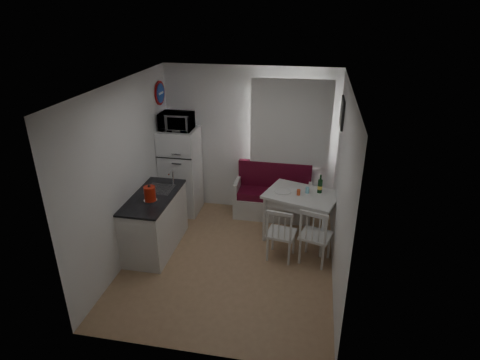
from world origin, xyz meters
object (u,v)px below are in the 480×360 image
object	(u,v)px
kitchen_counter	(155,222)
microwave	(177,121)
fridge	(181,171)
kettle	(150,194)
wine_bottle	(320,184)
chair_left	(281,230)
dining_table	(301,199)
bench	(273,199)
chair_right	(316,232)

from	to	relation	value
kitchen_counter	microwave	xyz separation A→B (m)	(0.02, 1.19, 1.25)
fridge	microwave	world-z (taller)	microwave
kitchen_counter	microwave	world-z (taller)	microwave
kettle	wine_bottle	size ratio (longest dim) A/B	0.87
chair_left	kettle	xyz separation A→B (m)	(-1.88, -0.19, 0.50)
dining_table	kettle	xyz separation A→B (m)	(-2.13, -0.85, 0.31)
dining_table	microwave	bearing A→B (deg)	-176.31
chair_left	fridge	bearing A→B (deg)	155.45
chair_left	kettle	world-z (taller)	kettle
wine_bottle	fridge	bearing A→B (deg)	168.65
microwave	wine_bottle	xyz separation A→B (m)	(2.43, -0.44, -0.75)
chair_left	microwave	bearing A→B (deg)	156.51
kitchen_counter	wine_bottle	world-z (taller)	kitchen_counter
kitchen_counter	dining_table	size ratio (longest dim) A/B	1.05
bench	chair_right	xyz separation A→B (m)	(0.76, -1.36, 0.24)
bench	dining_table	bearing A→B (deg)	-53.73
dining_table	microwave	size ratio (longest dim) A/B	2.36
kitchen_counter	fridge	bearing A→B (deg)	89.10
wine_bottle	dining_table	bearing A→B (deg)	-159.57
bench	chair_left	bearing A→B (deg)	-79.03
chair_left	wine_bottle	bearing A→B (deg)	64.20
chair_left	microwave	size ratio (longest dim) A/B	0.86
bench	fridge	size ratio (longest dim) A/B	0.87
kitchen_counter	wine_bottle	size ratio (longest dim) A/B	4.40
wine_bottle	microwave	bearing A→B (deg)	169.79
microwave	bench	bearing A→B (deg)	5.59
chair_right	wine_bottle	world-z (taller)	wine_bottle
kitchen_counter	chair_left	distance (m)	1.93
fridge	kettle	size ratio (longest dim) A/B	5.95
chair_right	microwave	distance (m)	2.93
chair_left	wine_bottle	xyz separation A→B (m)	(0.52, 0.76, 0.43)
chair_left	chair_right	size ratio (longest dim) A/B	0.89
chair_left	wine_bottle	size ratio (longest dim) A/B	1.54
dining_table	microwave	world-z (taller)	microwave
chair_left	fridge	xyz separation A→B (m)	(-1.91, 1.25, 0.25)
wine_bottle	kettle	bearing A→B (deg)	-158.35
kettle	wine_bottle	distance (m)	2.58
bench	microwave	size ratio (longest dim) A/B	2.53
chair_right	bench	bearing A→B (deg)	135.42
chair_left	microwave	world-z (taller)	microwave
bench	wine_bottle	xyz separation A→B (m)	(0.78, -0.60, 0.64)
chair_left	microwave	xyz separation A→B (m)	(-1.91, 1.20, 1.18)
kettle	chair_left	bearing A→B (deg)	5.90
kitchen_counter	chair_left	bearing A→B (deg)	-0.06
microwave	wine_bottle	bearing A→B (deg)	-10.21
chair_right	wine_bottle	xyz separation A→B (m)	(0.02, 0.76, 0.40)
chair_right	fridge	bearing A→B (deg)	168.75
kitchen_counter	bench	size ratio (longest dim) A/B	0.97
chair_left	chair_right	world-z (taller)	chair_right
kitchen_counter	bench	distance (m)	2.15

